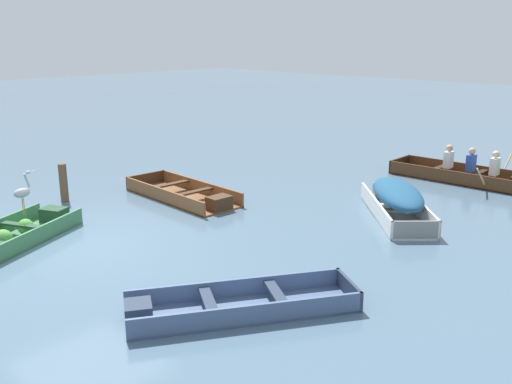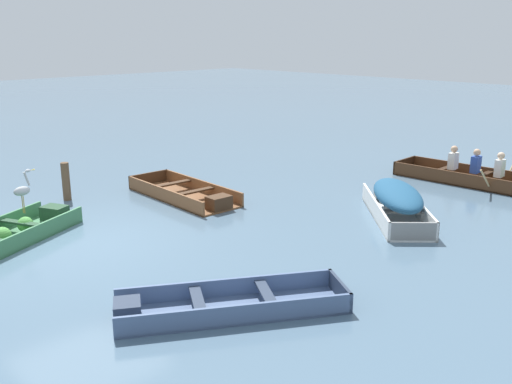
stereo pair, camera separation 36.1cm
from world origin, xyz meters
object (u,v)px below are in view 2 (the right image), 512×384
skiff_wooden_brown_mid_moored (187,194)px  mooring_post (66,181)px  skiff_white_far_moored (397,199)px  rowboat_dark_varnish_with_crew (473,175)px  heron_on_dinghy (22,190)px  skiff_slate_blue_near_moored (223,305)px  dinghy_green_foreground (6,236)px

skiff_wooden_brown_mid_moored → mooring_post: (-1.88, -2.06, 0.34)m
skiff_white_far_moored → rowboat_dark_varnish_with_crew: bearing=92.8°
skiff_wooden_brown_mid_moored → heron_on_dinghy: (-0.18, -3.74, 0.80)m
heron_on_dinghy → mooring_post: bearing=135.3°
skiff_wooden_brown_mid_moored → skiff_white_far_moored: 4.83m
skiff_slate_blue_near_moored → heron_on_dinghy: heron_on_dinghy is taller
skiff_white_far_moored → dinghy_green_foreground: bearing=-123.0°
skiff_wooden_brown_mid_moored → rowboat_dark_varnish_with_crew: rowboat_dark_varnish_with_crew is taller
skiff_white_far_moored → heron_on_dinghy: bearing=-126.3°
heron_on_dinghy → mooring_post: heron_on_dinghy is taller
skiff_white_far_moored → rowboat_dark_varnish_with_crew: size_ratio=0.77×
rowboat_dark_varnish_with_crew → mooring_post: bearing=-125.6°
dinghy_green_foreground → skiff_slate_blue_near_moored: dinghy_green_foreground is taller
heron_on_dinghy → skiff_slate_blue_near_moored: bearing=6.9°
skiff_slate_blue_near_moored → dinghy_green_foreground: bearing=-167.3°
rowboat_dark_varnish_with_crew → dinghy_green_foreground: bearing=-111.1°
skiff_wooden_brown_mid_moored → skiff_slate_blue_near_moored: bearing=-32.6°
dinghy_green_foreground → skiff_slate_blue_near_moored: (4.87, 1.09, -0.04)m
heron_on_dinghy → mooring_post: size_ratio=0.94×
skiff_wooden_brown_mid_moored → skiff_white_far_moored: (4.25, 2.28, 0.31)m
heron_on_dinghy → dinghy_green_foreground: bearing=-67.1°
rowboat_dark_varnish_with_crew → heron_on_dinghy: bearing=-113.0°
dinghy_green_foreground → heron_on_dinghy: 0.92m
skiff_slate_blue_near_moored → skiff_white_far_moored: bearing=96.9°
mooring_post → skiff_slate_blue_near_moored: bearing=-9.0°
skiff_slate_blue_near_moored → rowboat_dark_varnish_with_crew: 9.39m
dinghy_green_foreground → skiff_slate_blue_near_moored: size_ratio=1.02×
skiff_wooden_brown_mid_moored → heron_on_dinghy: 3.83m
rowboat_dark_varnish_with_crew → skiff_wooden_brown_mid_moored: bearing=-123.1°
dinghy_green_foreground → mooring_post: size_ratio=3.67×
rowboat_dark_varnish_with_crew → mooring_post: 10.19m
dinghy_green_foreground → rowboat_dark_varnish_with_crew: size_ratio=0.93×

